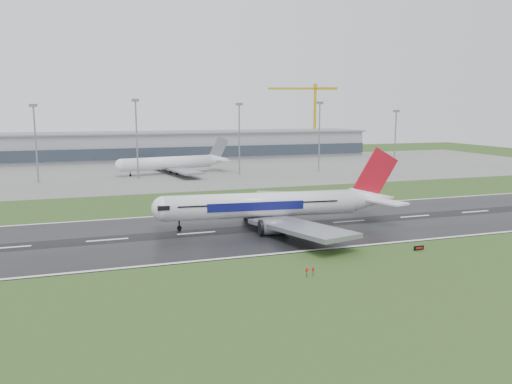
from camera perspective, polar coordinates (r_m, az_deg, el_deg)
name	(u,v)px	position (r m, az deg, el deg)	size (l,w,h in m)	color
ground	(276,227)	(124.50, 2.32, -4.00)	(520.00, 520.00, 0.00)	#284519
runway	(276,227)	(124.49, 2.32, -3.98)	(400.00, 45.00, 0.10)	black
apron	(185,170)	(243.87, -8.05, 2.47)	(400.00, 130.00, 0.08)	slate
terminal	(166,146)	(302.17, -10.13, 5.14)	(240.00, 36.00, 15.00)	gray
main_airliner	(279,189)	(124.29, 2.59, 0.31)	(61.77, 58.83, 18.24)	white
parked_airliner	(172,156)	(229.69, -9.43, 4.03)	(54.31, 50.57, 15.92)	white
tower_crane	(315,118)	(345.40, 6.65, 8.25)	(46.14, 2.52, 45.45)	#BE9C10
runway_sign	(419,248)	(109.31, 17.90, -6.06)	(2.30, 0.26, 1.04)	black
floodmast_1	(36,146)	(214.75, -23.59, 4.83)	(0.64, 0.64, 29.60)	gray
floodmast_2	(137,141)	(214.58, -13.31, 5.64)	(0.64, 0.64, 31.75)	gray
floodmast_3	(239,141)	(222.81, -1.90, 5.83)	(0.64, 0.64, 30.37)	gray
floodmast_4	(319,138)	(236.55, 7.15, 6.05)	(0.64, 0.64, 31.08)	gray
floodmast_5	(395,141)	(256.76, 15.44, 5.62)	(0.64, 0.64, 27.31)	gray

